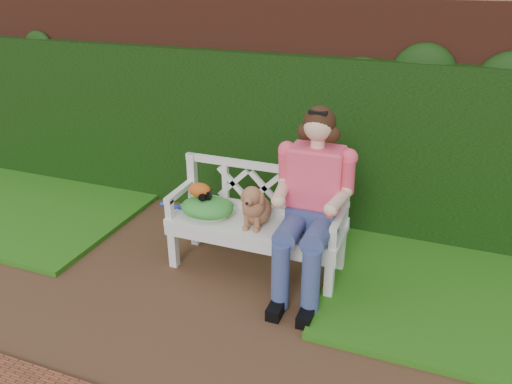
% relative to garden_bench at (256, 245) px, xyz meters
% --- Properties ---
extents(ground, '(60.00, 60.00, 0.00)m').
position_rel_garden_bench_xyz_m(ground, '(-0.46, -0.65, -0.24)').
color(ground, '#4F331F').
extents(brick_wall, '(10.00, 0.30, 2.20)m').
position_rel_garden_bench_xyz_m(brick_wall, '(-0.46, 1.25, 0.86)').
color(brick_wall, '#5C281A').
rests_on(brick_wall, ground).
extents(ivy_hedge, '(10.00, 0.18, 1.70)m').
position_rel_garden_bench_xyz_m(ivy_hedge, '(-0.46, 1.03, 0.61)').
color(ivy_hedge, '#1C4510').
rests_on(ivy_hedge, ground).
extents(grass_left, '(2.60, 2.00, 0.05)m').
position_rel_garden_bench_xyz_m(grass_left, '(-2.86, 0.25, -0.21)').
color(grass_left, '#1A540F').
rests_on(grass_left, ground).
extents(grass_right, '(2.60, 2.00, 0.05)m').
position_rel_garden_bench_xyz_m(grass_right, '(1.94, 0.25, -0.21)').
color(grass_right, '#1A540F').
rests_on(grass_right, ground).
extents(garden_bench, '(1.61, 0.68, 0.48)m').
position_rel_garden_bench_xyz_m(garden_bench, '(0.00, 0.00, 0.00)').
color(garden_bench, white).
rests_on(garden_bench, ground).
extents(seated_woman, '(0.93, 1.05, 1.54)m').
position_rel_garden_bench_xyz_m(seated_woman, '(0.49, -0.02, 0.53)').
color(seated_woman, '#EA363E').
rests_on(seated_woman, ground).
extents(dog, '(0.30, 0.38, 0.39)m').
position_rel_garden_bench_xyz_m(dog, '(0.02, -0.06, 0.43)').
color(dog, '#976331').
rests_on(dog, garden_bench).
extents(tennis_racket, '(0.71, 0.33, 0.03)m').
position_rel_garden_bench_xyz_m(tennis_racket, '(-0.46, -0.03, 0.26)').
color(tennis_racket, white).
rests_on(tennis_racket, garden_bench).
extents(green_bag, '(0.51, 0.42, 0.16)m').
position_rel_garden_bench_xyz_m(green_bag, '(-0.43, -0.05, 0.32)').
color(green_bag, '#196D23').
rests_on(green_bag, garden_bench).
extents(camera_item, '(0.12, 0.10, 0.07)m').
position_rel_garden_bench_xyz_m(camera_item, '(-0.45, -0.04, 0.43)').
color(camera_item, black).
rests_on(camera_item, green_bag).
extents(baseball_glove, '(0.20, 0.15, 0.13)m').
position_rel_garden_bench_xyz_m(baseball_glove, '(-0.50, -0.04, 0.46)').
color(baseball_glove, '#BB5114').
rests_on(baseball_glove, green_bag).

